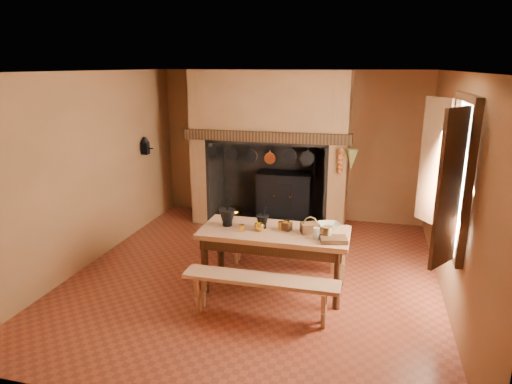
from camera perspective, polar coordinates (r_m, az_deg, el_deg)
floor at (r=6.58m, az=-0.11°, el=-10.32°), size 5.50×5.50×0.00m
ceiling at (r=5.92m, az=-0.13°, el=14.85°), size 5.50×5.50×0.00m
back_wall at (r=8.74m, az=4.41°, el=5.81°), size 5.00×0.02×2.80m
wall_left at (r=7.13m, az=-19.98°, el=2.70°), size 0.02×5.50×2.80m
wall_right at (r=6.01m, az=23.65°, el=0.03°), size 0.02×5.50×2.80m
wall_front at (r=3.64m, az=-11.11°, el=-8.63°), size 5.00×0.02×2.80m
chimney_breast at (r=8.31m, az=1.87°, el=8.22°), size 2.95×0.96×2.80m
iron_range at (r=8.66m, az=3.66°, el=-0.49°), size 1.12×0.55×1.60m
hearth_pans at (r=8.80m, az=-3.13°, el=-2.87°), size 0.51×0.62×0.20m
hanging_pans at (r=7.91m, az=0.78°, el=4.53°), size 1.92×0.29×0.27m
onion_string at (r=7.70m, az=10.50°, el=3.73°), size 0.12×0.10×0.46m
herb_bunch at (r=7.68m, az=11.86°, el=4.01°), size 0.20×0.20×0.35m
window at (r=5.53m, az=23.05°, el=2.05°), size 0.39×1.75×1.76m
wall_coffee_mill at (r=8.37m, az=-13.70°, el=5.80°), size 0.23×0.16×0.31m
work_table at (r=5.94m, az=2.31°, el=-5.97°), size 1.91×0.85×0.83m
bench_front at (r=5.40m, az=0.57°, el=-11.87°), size 1.83×0.32×0.51m
bench_back at (r=6.70m, az=3.55°, el=-6.41°), size 1.76×0.31×0.50m
mortar_large at (r=6.03m, az=-3.62°, el=-3.08°), size 0.22×0.22×0.37m
mortar_small at (r=5.93m, az=0.80°, el=-3.64°), size 0.17×0.17×0.29m
coffee_grinder at (r=5.88m, az=3.88°, el=-4.20°), size 0.16×0.14×0.17m
brass_mug_a at (r=5.84m, az=-1.80°, el=-4.51°), size 0.08×0.08×0.08m
brass_mug_b at (r=5.91m, az=3.21°, el=-4.19°), size 0.12×0.12×0.10m
mixing_bowl at (r=6.00m, az=9.12°, el=-4.23°), size 0.37×0.37×0.07m
stoneware_crock at (r=5.64m, az=8.82°, el=-5.05°), size 0.16×0.16×0.16m
glass_jar at (r=5.63m, az=7.55°, el=-5.12°), size 0.11×0.11×0.14m
wicker_basket at (r=5.82m, az=6.75°, el=-4.42°), size 0.27×0.24×0.22m
wooden_tray at (r=5.59m, az=9.68°, el=-5.87°), size 0.36×0.29×0.05m
brass_cup at (r=5.84m, az=0.42°, el=-4.42°), size 0.15×0.15×0.10m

